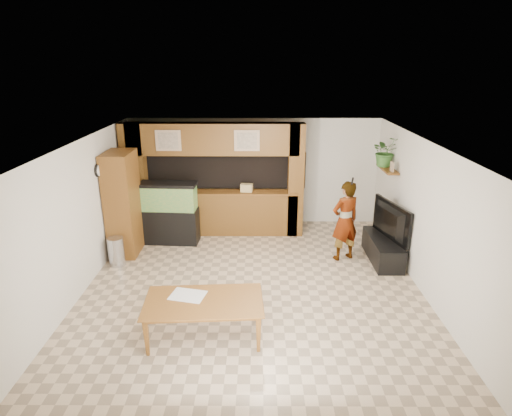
{
  "coord_description": "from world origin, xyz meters",
  "views": [
    {
      "loc": [
        0.1,
        -6.92,
        3.92
      ],
      "look_at": [
        0.06,
        0.6,
        1.29
      ],
      "focal_mm": 30.0,
      "sensor_mm": 36.0,
      "label": 1
    }
  ],
  "objects_px": {
    "pantry_cabinet": "(123,204)",
    "aquarium": "(169,214)",
    "person": "(345,221)",
    "television": "(386,221)",
    "dining_table": "(204,320)"
  },
  "relations": [
    {
      "from": "aquarium",
      "to": "television",
      "type": "distance_m",
      "value": 4.61
    },
    {
      "from": "television",
      "to": "dining_table",
      "type": "height_order",
      "value": "television"
    },
    {
      "from": "pantry_cabinet",
      "to": "dining_table",
      "type": "distance_m",
      "value": 3.69
    },
    {
      "from": "pantry_cabinet",
      "to": "aquarium",
      "type": "relative_size",
      "value": 1.56
    },
    {
      "from": "pantry_cabinet",
      "to": "aquarium",
      "type": "height_order",
      "value": "pantry_cabinet"
    },
    {
      "from": "pantry_cabinet",
      "to": "dining_table",
      "type": "height_order",
      "value": "pantry_cabinet"
    },
    {
      "from": "pantry_cabinet",
      "to": "dining_table",
      "type": "bearing_deg",
      "value": -56.07
    },
    {
      "from": "aquarium",
      "to": "person",
      "type": "distance_m",
      "value": 3.81
    },
    {
      "from": "pantry_cabinet",
      "to": "person",
      "type": "bearing_deg",
      "value": -3.8
    },
    {
      "from": "pantry_cabinet",
      "to": "television",
      "type": "bearing_deg",
      "value": -3.81
    },
    {
      "from": "television",
      "to": "aquarium",
      "type": "bearing_deg",
      "value": 64.65
    },
    {
      "from": "dining_table",
      "to": "person",
      "type": "bearing_deg",
      "value": 43.15
    },
    {
      "from": "pantry_cabinet",
      "to": "person",
      "type": "distance_m",
      "value": 4.57
    },
    {
      "from": "pantry_cabinet",
      "to": "person",
      "type": "xyz_separation_m",
      "value": [
        4.55,
        -0.3,
        -0.25
      ]
    },
    {
      "from": "television",
      "to": "person",
      "type": "xyz_separation_m",
      "value": [
        -0.8,
        0.05,
        -0.02
      ]
    }
  ]
}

